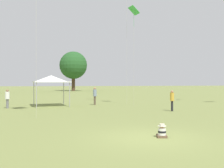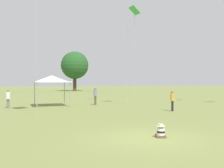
# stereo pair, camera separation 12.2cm
# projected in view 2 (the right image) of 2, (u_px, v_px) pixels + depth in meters

# --- Properties ---
(ground_plane) EXTENTS (300.00, 300.00, 0.00)m
(ground_plane) POSITION_uv_depth(u_px,v_px,m) (149.00, 138.00, 10.29)
(ground_plane) COLOR olive
(seated_toddler) EXTENTS (0.48, 0.55, 0.56)m
(seated_toddler) POSITION_uv_depth(u_px,v_px,m) (161.00, 132.00, 10.43)
(seated_toddler) COLOR brown
(seated_toddler) RESTS_ON ground
(person_standing_0) EXTENTS (0.40, 0.40, 1.60)m
(person_standing_0) POSITION_uv_depth(u_px,v_px,m) (172.00, 99.00, 20.00)
(person_standing_0) COLOR black
(person_standing_0) RESTS_ON ground
(person_standing_2) EXTENTS (0.45, 0.45, 1.73)m
(person_standing_2) POSITION_uv_depth(u_px,v_px,m) (95.00, 94.00, 25.60)
(person_standing_2) COLOR brown
(person_standing_2) RESTS_ON ground
(person_standing_3) EXTENTS (0.48, 0.48, 1.60)m
(person_standing_3) POSITION_uv_depth(u_px,v_px,m) (8.00, 97.00, 22.21)
(person_standing_3) COLOR slate
(person_standing_3) RESTS_ON ground
(canopy_tent) EXTENTS (3.58, 3.58, 2.86)m
(canopy_tent) POSITION_uv_depth(u_px,v_px,m) (52.00, 79.00, 24.29)
(canopy_tent) COLOR white
(canopy_tent) RESTS_ON ground
(kite_0) EXTENTS (0.97, 1.16, 9.56)m
(kite_0) POSITION_uv_depth(u_px,v_px,m) (134.00, 13.00, 25.40)
(kite_0) COLOR green
(kite_0) RESTS_ON ground
(distant_tree_0) EXTENTS (7.10, 7.10, 10.20)m
(distant_tree_0) POSITION_uv_depth(u_px,v_px,m) (75.00, 65.00, 67.61)
(distant_tree_0) COLOR #473323
(distant_tree_0) RESTS_ON ground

